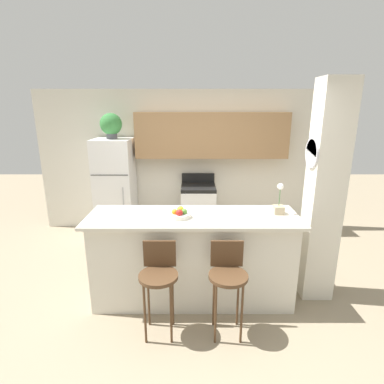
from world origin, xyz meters
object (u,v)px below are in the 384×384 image
object	(u,v)px
refrigerator	(115,188)
bar_stool_right	(227,275)
stove_range	(197,210)
fruit_bowl	(179,214)
potted_plant_on_fridge	(110,125)
orchid_vase	(278,205)
bar_stool_left	(158,276)

from	to	relation	value
refrigerator	bar_stool_right	xyz separation A→B (m)	(1.70, -2.48, -0.22)
refrigerator	stove_range	xyz separation A→B (m)	(1.46, 0.03, -0.40)
refrigerator	fruit_bowl	size ratio (longest dim) A/B	7.09
fruit_bowl	potted_plant_on_fridge	bearing A→B (deg)	121.54
refrigerator	orchid_vase	xyz separation A→B (m)	(2.34, -1.85, 0.31)
bar_stool_right	orchid_vase	bearing A→B (deg)	44.35
bar_stool_right	potted_plant_on_fridge	world-z (taller)	potted_plant_on_fridge
potted_plant_on_fridge	fruit_bowl	size ratio (longest dim) A/B	1.73
stove_range	bar_stool_left	world-z (taller)	stove_range
orchid_vase	refrigerator	bearing A→B (deg)	141.64
stove_range	potted_plant_on_fridge	xyz separation A→B (m)	(-1.46, -0.03, 1.50)
bar_stool_right	potted_plant_on_fridge	size ratio (longest dim) A/B	2.27
orchid_vase	fruit_bowl	world-z (taller)	orchid_vase
bar_stool_right	fruit_bowl	distance (m)	0.84
stove_range	bar_stool_right	distance (m)	2.52
orchid_vase	fruit_bowl	xyz separation A→B (m)	(-1.13, -0.12, -0.07)
stove_range	fruit_bowl	bearing A→B (deg)	-97.10
bar_stool_left	bar_stool_right	xyz separation A→B (m)	(0.68, 0.00, 0.00)
bar_stool_left	fruit_bowl	distance (m)	0.71
potted_plant_on_fridge	orchid_vase	size ratio (longest dim) A/B	1.18
bar_stool_right	fruit_bowl	size ratio (longest dim) A/B	3.92
stove_range	potted_plant_on_fridge	size ratio (longest dim) A/B	2.53
bar_stool_left	potted_plant_on_fridge	size ratio (longest dim) A/B	2.27
stove_range	orchid_vase	world-z (taller)	orchid_vase
refrigerator	bar_stool_right	bearing A→B (deg)	-55.52
stove_range	fruit_bowl	size ratio (longest dim) A/B	4.38
potted_plant_on_fridge	fruit_bowl	world-z (taller)	potted_plant_on_fridge
fruit_bowl	stove_range	bearing A→B (deg)	82.90
bar_stool_left	bar_stool_right	bearing A→B (deg)	0.00
bar_stool_right	fruit_bowl	bearing A→B (deg)	134.23
stove_range	potted_plant_on_fridge	world-z (taller)	potted_plant_on_fridge
stove_range	bar_stool_right	world-z (taller)	stove_range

